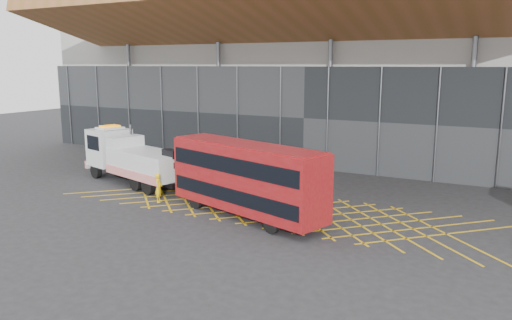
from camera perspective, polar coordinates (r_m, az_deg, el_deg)
The scene contains 6 objects.
ground_plane at distance 31.37m, azimuth -6.15°, elevation -4.27°, with size 120.00×120.00×0.00m, color #252527.
road_markings at distance 29.01m, azimuth 1.74°, elevation -5.46°, with size 26.36×7.16×0.01m.
construction_building at distance 45.94m, azimuth 9.02°, elevation 11.77°, with size 55.00×23.97×18.00m.
recovery_truck at distance 35.65m, azimuth -13.96°, elevation 0.25°, with size 11.05×5.18×3.87m.
bus_towed at distance 26.80m, azimuth -1.16°, elevation -1.90°, with size 10.13×5.12×4.03m.
worker at distance 30.55m, azimuth -11.06°, elevation -3.13°, with size 0.64×0.42×1.76m, color yellow.
Camera 1 is at (17.20, -24.92, 8.18)m, focal length 35.00 mm.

